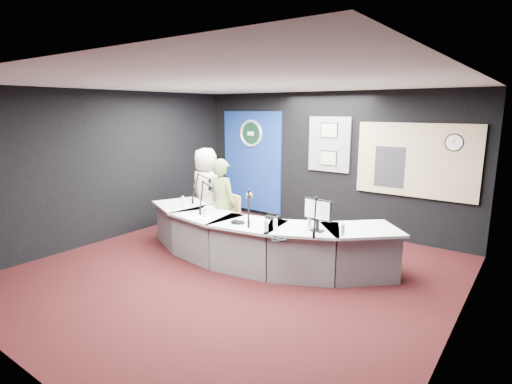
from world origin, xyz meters
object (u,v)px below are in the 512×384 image
Objects in this scene: armchair_left at (207,209)px; armchair_right at (222,219)px; broadcast_desk at (254,239)px; person_woman at (222,204)px; person_man at (206,191)px.

armchair_right reaches higher than armchair_left.
broadcast_desk is 0.96m from person_woman.
broadcast_desk is 4.22× the size of armchair_right.
armchair_right is 1.07m from person_man.
broadcast_desk is at bearing 4.72° from armchair_left.
person_woman is at bearing 17.66° from armchair_right.
armchair_left is 1.08m from person_woman.
armchair_right is (0.88, -0.53, 0.06)m from armchair_left.
person_woman reaches higher than armchair_right.
person_woman is (0.00, 0.00, 0.28)m from armchair_right.
armchair_left is at bearing -0.00° from person_man.
armchair_right is at bearing -4.11° from armchair_left.
person_man reaches higher than broadcast_desk.
armchair_left is 0.55× the size of person_man.
broadcast_desk is 2.64× the size of person_man.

